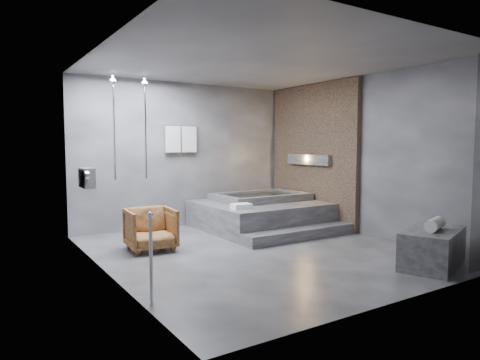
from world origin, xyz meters
TOP-DOWN VIEW (x-y plane):
  - room at (0.40, 0.24)m, footprint 5.00×5.04m
  - tub_deck at (1.05, 1.45)m, footprint 2.20×2.00m
  - tub_step at (1.05, 0.27)m, footprint 2.20×0.36m
  - concrete_bench at (1.42, -1.93)m, footprint 1.23×0.94m
  - driftwood_chair at (-1.36, 0.90)m, footprint 0.74×0.76m
  - rolled_towel at (1.40, -1.97)m, footprint 0.47×0.30m
  - deck_towel at (0.28, 0.91)m, footprint 0.35×0.27m

SIDE VIEW (x-z plane):
  - tub_step at x=1.05m, z-range 0.00..0.18m
  - concrete_bench at x=1.42m, z-range 0.00..0.49m
  - tub_deck at x=1.05m, z-range 0.00..0.50m
  - driftwood_chair at x=-1.36m, z-range 0.00..0.64m
  - deck_towel at x=0.28m, z-range 0.50..0.59m
  - rolled_towel at x=1.40m, z-range 0.49..0.65m
  - room at x=0.40m, z-range 0.32..3.14m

